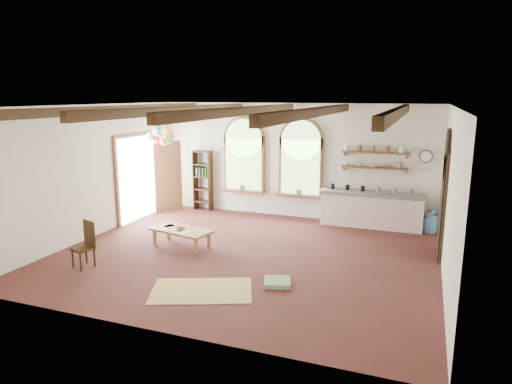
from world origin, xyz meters
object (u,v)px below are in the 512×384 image
at_px(kitchen_counter, 371,209).
at_px(coffee_table, 181,231).
at_px(side_chair, 84,254).
at_px(balloon_cluster, 162,135).

bearing_deg(kitchen_counter, coffee_table, -140.75).
xyz_separation_m(coffee_table, side_chair, (-1.21, -1.81, -0.09)).
bearing_deg(side_chair, balloon_cluster, 98.58).
relative_size(coffee_table, balloon_cluster, 1.35).
height_order(coffee_table, side_chair, side_chair).
distance_m(coffee_table, side_chair, 2.17).
bearing_deg(balloon_cluster, kitchen_counter, 8.97).
bearing_deg(coffee_table, side_chair, -123.80).
height_order(side_chair, balloon_cluster, balloon_cluster).
relative_size(kitchen_counter, side_chair, 2.86).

